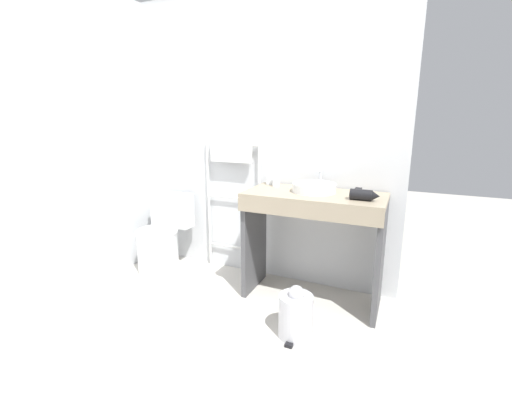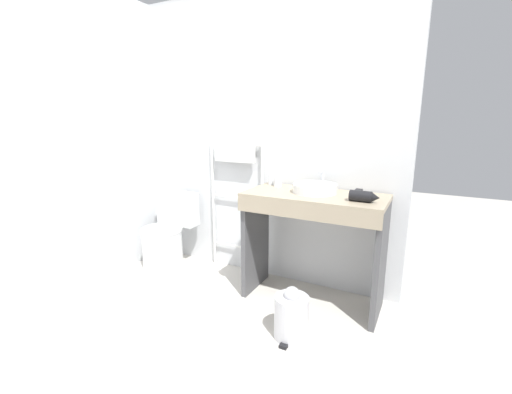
{
  "view_description": "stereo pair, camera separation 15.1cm",
  "coord_description": "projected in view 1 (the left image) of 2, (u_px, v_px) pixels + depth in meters",
  "views": [
    {
      "loc": [
        1.28,
        -1.42,
        1.45
      ],
      "look_at": [
        0.23,
        0.91,
        0.85
      ],
      "focal_mm": 24.0,
      "sensor_mm": 36.0,
      "label": 1
    },
    {
      "loc": [
        1.42,
        -1.36,
        1.45
      ],
      "look_at": [
        0.23,
        0.91,
        0.85
      ],
      "focal_mm": 24.0,
      "sensor_mm": 36.0,
      "label": 2
    }
  ],
  "objects": [
    {
      "name": "ground_plane",
      "position": [
        161.0,
        359.0,
        2.11
      ],
      "size": [
        12.0,
        12.0,
        0.0
      ],
      "primitive_type": "plane",
      "color": "beige"
    },
    {
      "name": "wall_back",
      "position": [
        256.0,
        140.0,
        3.08
      ],
      "size": [
        2.58,
        0.12,
        2.51
      ],
      "primitive_type": "cube",
      "color": "silver",
      "rests_on": "ground_plane"
    },
    {
      "name": "wall_side",
      "position": [
        89.0,
        141.0,
        2.92
      ],
      "size": [
        0.12,
        2.03,
        2.51
      ],
      "primitive_type": "cube",
      "color": "silver",
      "rests_on": "ground_plane"
    },
    {
      "name": "toilet",
      "position": [
        162.0,
        240.0,
        3.27
      ],
      "size": [
        0.42,
        0.52,
        0.74
      ],
      "color": "white",
      "rests_on": "ground_plane"
    },
    {
      "name": "towel_radiator",
      "position": [
        232.0,
        177.0,
        3.14
      ],
      "size": [
        0.56,
        0.06,
        1.26
      ],
      "color": "white",
      "rests_on": "ground_plane"
    },
    {
      "name": "vanity_counter",
      "position": [
        313.0,
        228.0,
        2.66
      ],
      "size": [
        1.06,
        0.51,
        0.89
      ],
      "color": "gray",
      "rests_on": "ground_plane"
    },
    {
      "name": "sink_basin",
      "position": [
        314.0,
        187.0,
        2.64
      ],
      "size": [
        0.34,
        0.34,
        0.07
      ],
      "color": "white",
      "rests_on": "vanity_counter"
    },
    {
      "name": "faucet",
      "position": [
        320.0,
        176.0,
        2.78
      ],
      "size": [
        0.02,
        0.1,
        0.16
      ],
      "color": "silver",
      "rests_on": "vanity_counter"
    },
    {
      "name": "cup_near_wall",
      "position": [
        270.0,
        178.0,
        2.94
      ],
      "size": [
        0.07,
        0.07,
        0.1
      ],
      "color": "white",
      "rests_on": "vanity_counter"
    },
    {
      "name": "cup_near_edge",
      "position": [
        276.0,
        180.0,
        2.85
      ],
      "size": [
        0.06,
        0.06,
        0.1
      ],
      "color": "white",
      "rests_on": "vanity_counter"
    },
    {
      "name": "hair_dryer",
      "position": [
        363.0,
        194.0,
        2.39
      ],
      "size": [
        0.2,
        0.17,
        0.08
      ],
      "color": "black",
      "rests_on": "vanity_counter"
    },
    {
      "name": "trash_bin",
      "position": [
        296.0,
        315.0,
        2.3
      ],
      "size": [
        0.23,
        0.26,
        0.37
      ],
      "color": "silver",
      "rests_on": "ground_plane"
    }
  ]
}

